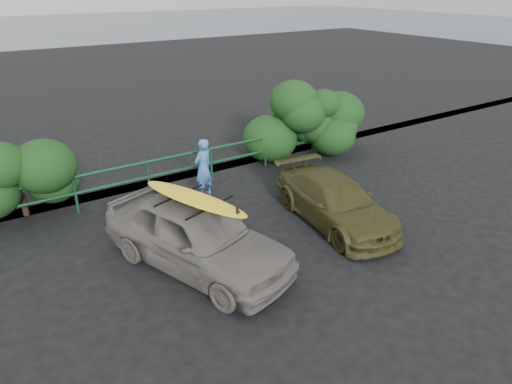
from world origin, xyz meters
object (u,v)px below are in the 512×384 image
guardrail (181,171)px  man (203,168)px  surfboard (194,198)px  olive_vehicle (335,201)px  sedan (196,235)px

guardrail → man: size_ratio=8.28×
guardrail → surfboard: surfboard is taller
guardrail → surfboard: 4.37m
olive_vehicle → man: bearing=130.0°
sedan → olive_vehicle: sedan is taller
man → surfboard: size_ratio=0.61×
olive_vehicle → surfboard: 3.92m
surfboard → olive_vehicle: bearing=-20.9°
guardrail → olive_vehicle: 4.70m
guardrail → olive_vehicle: size_ratio=3.53×
sedan → surfboard: surfboard is taller
surfboard → man: bearing=41.2°
sedan → man: bearing=41.2°
guardrail → sedan: sedan is taller
guardrail → sedan: size_ratio=3.15×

